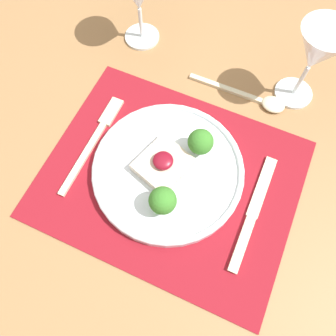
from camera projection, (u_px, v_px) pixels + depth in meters
ground_plane at (169, 247)px, 1.25m from camera, size 8.00×8.00×0.00m
dining_table at (170, 193)px, 0.66m from camera, size 1.25×1.23×0.72m
placemat at (170, 178)px, 0.58m from camera, size 0.44×0.35×0.00m
dinner_plate at (169, 170)px, 0.57m from camera, size 0.27×0.27×0.07m
fork at (96, 137)px, 0.61m from camera, size 0.02×0.22×0.01m
knife at (250, 219)px, 0.55m from camera, size 0.02×0.22×0.01m
spoon at (258, 99)px, 0.65m from camera, size 0.20×0.04×0.01m
wine_glass_near at (317, 53)px, 0.55m from camera, size 0.09×0.09×0.16m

